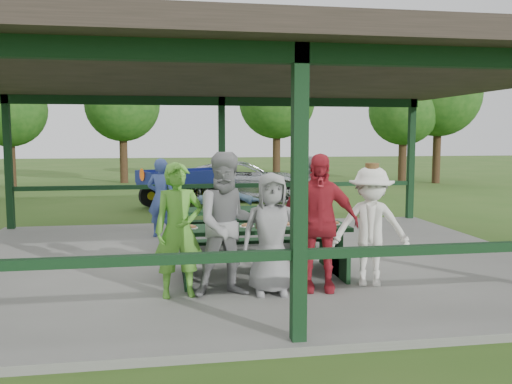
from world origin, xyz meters
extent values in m
plane|color=#31561B|center=(0.00, 0.00, 0.00)|extent=(90.00, 90.00, 0.00)
cube|color=slate|center=(0.00, 0.00, 0.05)|extent=(10.00, 8.00, 0.10)
cube|color=black|center=(0.00, -3.80, 1.60)|extent=(0.15, 0.15, 3.00)
cube|color=black|center=(-4.80, 3.80, 1.60)|extent=(0.15, 0.15, 3.00)
cube|color=black|center=(0.00, 3.80, 1.60)|extent=(0.15, 0.15, 3.00)
cube|color=black|center=(4.80, 3.80, 1.60)|extent=(0.15, 0.15, 3.00)
cube|color=black|center=(-2.40, -3.80, 1.00)|extent=(4.65, 0.10, 0.10)
cube|color=black|center=(-2.40, 3.80, 1.00)|extent=(4.65, 0.10, 0.10)
cube|color=black|center=(2.40, 3.80, 1.00)|extent=(4.65, 0.10, 0.10)
cube|color=black|center=(0.00, -3.80, 3.00)|extent=(9.80, 0.15, 0.20)
cube|color=black|center=(0.00, 3.80, 3.00)|extent=(9.80, 0.15, 0.20)
cube|color=#29241E|center=(0.00, 0.00, 3.22)|extent=(10.60, 8.60, 0.24)
cube|color=black|center=(0.07, -1.20, 0.82)|extent=(2.63, 0.75, 0.06)
cube|color=black|center=(0.07, -1.75, 0.53)|extent=(2.63, 0.28, 0.05)
cube|color=black|center=(0.07, -0.65, 0.53)|extent=(2.63, 0.28, 0.05)
cube|color=black|center=(-1.07, -1.20, 0.47)|extent=(0.06, 0.70, 0.75)
cube|color=black|center=(1.21, -1.20, 0.47)|extent=(0.06, 0.70, 0.75)
cube|color=black|center=(-1.07, -1.20, 0.33)|extent=(0.06, 1.39, 0.45)
cube|color=black|center=(1.21, -1.20, 0.33)|extent=(0.06, 1.39, 0.45)
cube|color=black|center=(0.14, 0.80, 0.82)|extent=(2.59, 0.75, 0.06)
cube|color=black|center=(0.14, 0.25, 0.53)|extent=(2.59, 0.28, 0.05)
cube|color=black|center=(0.14, 1.35, 0.53)|extent=(2.59, 0.28, 0.05)
cube|color=black|center=(-0.98, 0.80, 0.47)|extent=(0.06, 0.70, 0.75)
cube|color=black|center=(1.26, 0.80, 0.47)|extent=(0.06, 0.70, 0.75)
cube|color=black|center=(-0.98, 0.80, 0.33)|extent=(0.06, 1.39, 0.45)
cube|color=black|center=(1.26, 0.80, 0.33)|extent=(0.06, 1.39, 0.45)
cylinder|color=white|center=(-0.98, -1.20, 0.86)|extent=(0.22, 0.22, 0.01)
torus|color=#A7653B|center=(-1.02, -1.22, 0.88)|extent=(0.10, 0.10, 0.03)
torus|color=#A7653B|center=(-0.94, -1.22, 0.88)|extent=(0.10, 0.10, 0.03)
torus|color=#A7653B|center=(-0.98, -1.16, 0.88)|extent=(0.10, 0.10, 0.03)
cylinder|color=white|center=(-0.14, -1.20, 0.86)|extent=(0.22, 0.22, 0.01)
torus|color=#A7653B|center=(-0.18, -1.22, 0.88)|extent=(0.10, 0.10, 0.03)
torus|color=#A7653B|center=(-0.10, -1.22, 0.88)|extent=(0.10, 0.10, 0.03)
torus|color=#A7653B|center=(-0.14, -1.16, 0.88)|extent=(0.10, 0.10, 0.03)
cylinder|color=white|center=(0.49, -1.20, 0.86)|extent=(0.22, 0.22, 0.01)
torus|color=#A7653B|center=(0.45, -1.22, 0.88)|extent=(0.10, 0.10, 0.03)
torus|color=#A7653B|center=(0.53, -1.22, 0.88)|extent=(0.10, 0.10, 0.03)
torus|color=#A7653B|center=(0.49, -1.16, 0.88)|extent=(0.10, 0.10, 0.03)
cylinder|color=white|center=(1.19, -1.20, 0.86)|extent=(0.22, 0.22, 0.01)
torus|color=#A7653B|center=(1.15, -1.22, 0.88)|extent=(0.10, 0.10, 0.03)
torus|color=#A7653B|center=(1.23, -1.22, 0.88)|extent=(0.10, 0.10, 0.03)
torus|color=#A7653B|center=(1.19, -1.16, 0.88)|extent=(0.10, 0.10, 0.03)
cylinder|color=#381E0F|center=(-0.66, -1.38, 0.90)|extent=(0.06, 0.06, 0.10)
cylinder|color=#381E0F|center=(-0.01, -1.38, 0.90)|extent=(0.06, 0.06, 0.10)
cylinder|color=#381E0F|center=(0.04, -1.38, 0.90)|extent=(0.06, 0.06, 0.10)
cylinder|color=#381E0F|center=(0.27, -1.38, 0.90)|extent=(0.06, 0.06, 0.10)
cylinder|color=#381E0F|center=(0.92, -1.38, 0.90)|extent=(0.06, 0.06, 0.10)
cone|color=white|center=(-0.52, -1.00, 0.90)|extent=(0.09, 0.09, 0.10)
cone|color=white|center=(-0.46, -1.00, 0.90)|extent=(0.09, 0.09, 0.10)
cone|color=white|center=(0.45, -1.00, 0.90)|extent=(0.09, 0.09, 0.10)
cone|color=white|center=(0.74, -1.00, 0.90)|extent=(0.09, 0.09, 0.10)
imported|color=#58A532|center=(-1.17, -2.06, 0.98)|extent=(0.69, 0.50, 1.76)
imported|color=gray|center=(-0.53, -2.14, 1.05)|extent=(0.99, 0.80, 1.89)
imported|color=gray|center=(0.04, -2.14, 0.91)|extent=(0.83, 0.58, 1.62)
imported|color=#AE222E|center=(0.70, -2.07, 1.03)|extent=(1.16, 0.66, 1.86)
imported|color=white|center=(1.50, -1.95, 0.93)|extent=(1.22, 0.92, 1.67)
cylinder|color=brown|center=(1.50, -1.95, 1.71)|extent=(0.40, 0.40, 0.02)
cylinder|color=brown|center=(1.50, -1.95, 1.77)|extent=(0.24, 0.24, 0.11)
imported|color=#89B2D4|center=(-0.16, 1.54, 0.85)|extent=(1.46, 0.86, 1.50)
imported|color=#3B5099|center=(-1.43, 2.23, 0.92)|extent=(0.69, 0.56, 1.64)
imported|color=#9C9C9F|center=(1.55, 1.63, 0.94)|extent=(0.95, 0.82, 1.68)
imported|color=silver|center=(1.26, 9.07, 0.66)|extent=(5.06, 2.99, 1.32)
cube|color=navy|center=(-0.78, 7.52, 0.74)|extent=(2.88, 2.21, 0.11)
cube|color=navy|center=(-0.52, 6.93, 0.97)|extent=(2.39, 1.08, 0.37)
cube|color=navy|center=(-1.03, 8.11, 0.97)|extent=(2.39, 1.08, 0.37)
cube|color=navy|center=(-1.96, 7.01, 0.97)|extent=(0.56, 1.21, 0.37)
cube|color=navy|center=(0.41, 8.03, 0.97)|extent=(0.56, 1.21, 0.37)
cylinder|color=black|center=(-1.27, 6.56, 0.35)|extent=(0.71, 0.43, 0.70)
cylinder|color=yellow|center=(-1.27, 6.56, 0.35)|extent=(0.32, 0.29, 0.26)
cylinder|color=black|center=(-1.81, 7.83, 0.35)|extent=(0.71, 0.43, 0.70)
cylinder|color=yellow|center=(-1.81, 7.83, 0.35)|extent=(0.32, 0.29, 0.26)
cylinder|color=black|center=(0.26, 7.22, 0.35)|extent=(0.71, 0.43, 0.70)
cylinder|color=yellow|center=(0.26, 7.22, 0.35)|extent=(0.32, 0.29, 0.26)
cylinder|color=black|center=(-0.29, 8.49, 0.35)|extent=(0.71, 0.43, 0.70)
cylinder|color=yellow|center=(-0.29, 8.49, 0.35)|extent=(0.32, 0.29, 0.26)
cube|color=navy|center=(0.83, 8.22, 0.65)|extent=(0.88, 0.43, 0.07)
cone|color=#F2590C|center=(-2.01, 6.99, 1.06)|extent=(0.16, 0.35, 0.37)
cylinder|color=#362415|center=(-7.67, 14.79, 1.20)|extent=(0.36, 0.36, 2.40)
sphere|color=#1B4A13|center=(-7.67, 14.79, 3.26)|extent=(3.07, 3.07, 3.07)
cylinder|color=#362415|center=(-3.24, 16.66, 1.33)|extent=(0.36, 0.36, 2.66)
sphere|color=#1B4A13|center=(-3.24, 16.66, 3.62)|extent=(3.41, 3.41, 3.41)
cylinder|color=#362415|center=(3.92, 16.38, 1.41)|extent=(0.36, 0.36, 2.82)
sphere|color=#1B4A13|center=(3.92, 16.38, 3.83)|extent=(3.60, 3.60, 3.60)
cylinder|color=#362415|center=(9.26, 14.05, 1.22)|extent=(0.36, 0.36, 2.44)
sphere|color=#1B4A13|center=(9.26, 14.05, 3.32)|extent=(3.13, 3.13, 3.13)
cylinder|color=#362415|center=(10.99, 14.18, 1.49)|extent=(0.36, 0.36, 2.98)
sphere|color=#1B4A13|center=(10.99, 14.18, 4.05)|extent=(3.81, 3.81, 3.81)
camera|label=1|loc=(-1.32, -9.06, 2.21)|focal=38.00mm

